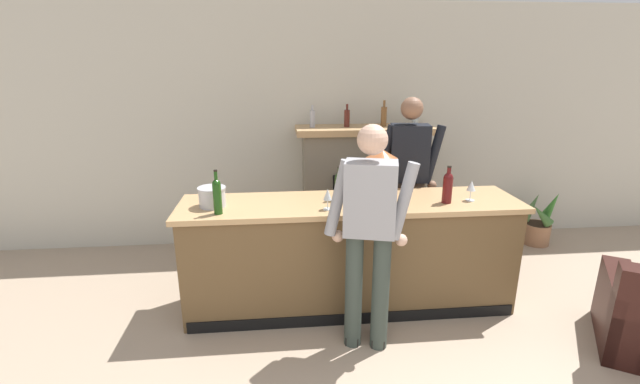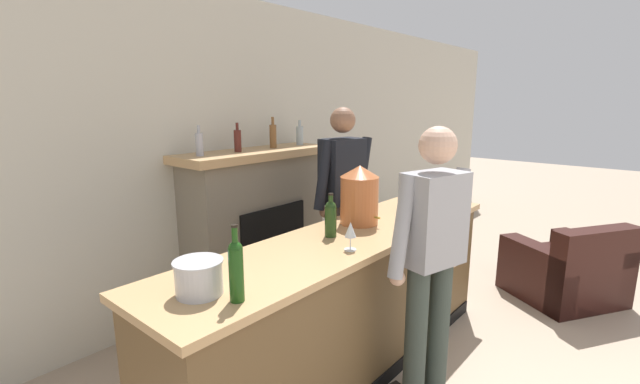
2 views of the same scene
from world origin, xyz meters
name	(u,v)px [view 1 (image 1 of 2)]	position (x,y,z in m)	size (l,w,h in m)	color
wall_back_panel	(332,127)	(0.00, 4.19, 1.38)	(12.00, 0.07, 2.75)	beige
bar_counter	(350,254)	(-0.04, 2.61, 0.49)	(2.87, 0.68, 0.98)	brown
fireplace_stone	(363,187)	(0.33, 3.93, 0.72)	(1.53, 0.52, 1.70)	gray
potted_plant_corner	(538,224)	(2.44, 3.74, 0.25)	(0.42, 0.40, 0.70)	#966849
person_customer	(369,231)	(0.00, 2.03, 0.95)	(0.64, 0.37, 1.71)	#364039
person_bartender	(408,180)	(0.61, 3.15, 1.00)	(0.65, 0.34, 1.80)	#4E423A
copper_dispenser	(381,173)	(0.23, 2.71, 1.19)	(0.28, 0.31, 0.42)	#BB6335
ice_bucket_steel	(212,197)	(-1.18, 2.59, 1.06)	(0.22, 0.22, 0.16)	silver
wine_bottle_merlot_tall	(339,185)	(-0.13, 2.68, 1.11)	(0.08, 0.08, 0.29)	#1E3914
wine_bottle_rose_blush	(217,195)	(-1.11, 2.41, 1.14)	(0.07, 0.07, 0.35)	#194312
wine_bottle_cabernet_heavy	(448,186)	(0.75, 2.50, 1.12)	(0.08, 0.08, 0.31)	#511112
wine_glass_front_right	(328,195)	(-0.26, 2.42, 1.10)	(0.07, 0.07, 0.17)	silver
wine_glass_mid_counter	(471,187)	(0.97, 2.53, 1.11)	(0.08, 0.08, 0.18)	silver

